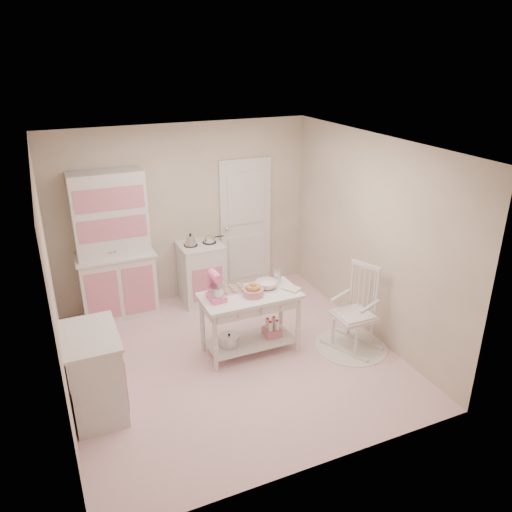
{
  "coord_description": "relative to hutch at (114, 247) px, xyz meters",
  "views": [
    {
      "loc": [
        -1.82,
        -4.86,
        3.53
      ],
      "look_at": [
        0.56,
        0.57,
        1.06
      ],
      "focal_mm": 35.0,
      "sensor_mm": 36.0,
      "label": 1
    }
  ],
  "objects": [
    {
      "name": "work_table",
      "position": [
        1.33,
        -1.59,
        -0.64
      ],
      "size": [
        1.2,
        0.6,
        0.8
      ],
      "primitive_type": "cube",
      "color": "silver",
      "rests_on": "ground"
    },
    {
      "name": "recipe_book",
      "position": [
        1.78,
        -1.71,
        -0.23
      ],
      "size": [
        0.24,
        0.26,
        0.02
      ],
      "primitive_type": "imported",
      "rotation": [
        0.0,
        0.0,
        0.51
      ],
      "color": "silver",
      "rests_on": "work_table"
    },
    {
      "name": "room_shell",
      "position": [
        1.07,
        -1.66,
        0.61
      ],
      "size": [
        3.84,
        3.84,
        2.62
      ],
      "color": "pink",
      "rests_on": "ground"
    },
    {
      "name": "door",
      "position": [
        2.02,
        0.21,
        -0.02
      ],
      "size": [
        0.82,
        0.05,
        2.04
      ],
      "primitive_type": "cube",
      "color": "silver",
      "rests_on": "ground"
    },
    {
      "name": "mixing_bowl",
      "position": [
        1.59,
        -1.51,
        -0.2
      ],
      "size": [
        0.27,
        0.27,
        0.09
      ],
      "primitive_type": "imported",
      "color": "silver",
      "rests_on": "work_table"
    },
    {
      "name": "cookie_tray",
      "position": [
        1.18,
        -1.41,
        -0.23
      ],
      "size": [
        0.34,
        0.24,
        0.02
      ],
      "primitive_type": "cube",
      "color": "silver",
      "rests_on": "work_table"
    },
    {
      "name": "stove",
      "position": [
        1.2,
        -0.05,
        -0.58
      ],
      "size": [
        0.62,
        0.57,
        0.92
      ],
      "primitive_type": "cube",
      "color": "silver",
      "rests_on": "ground"
    },
    {
      "name": "base_cabinet",
      "position": [
        -0.56,
        -1.97,
        -0.58
      ],
      "size": [
        0.54,
        0.84,
        0.92
      ],
      "primitive_type": "cube",
      "color": "silver",
      "rests_on": "ground"
    },
    {
      "name": "rocking_chair",
      "position": [
        2.54,
        -2.02,
        -0.49
      ],
      "size": [
        0.73,
        0.85,
        1.1
      ],
      "primitive_type": "cube",
      "rotation": [
        0.0,
        0.0,
        0.41
      ],
      "color": "silver",
      "rests_on": "ground"
    },
    {
      "name": "metal_pitcher",
      "position": [
        1.77,
        -1.43,
        -0.16
      ],
      "size": [
        0.1,
        0.1,
        0.17
      ],
      "primitive_type": "cylinder",
      "color": "silver",
      "rests_on": "work_table"
    },
    {
      "name": "stand_mixer",
      "position": [
        0.91,
        -1.57,
        -0.07
      ],
      "size": [
        0.21,
        0.29,
        0.34
      ],
      "primitive_type": "cube",
      "rotation": [
        0.0,
        0.0,
        0.05
      ],
      "color": "pink",
      "rests_on": "work_table"
    },
    {
      "name": "lace_rug",
      "position": [
        2.54,
        -2.02,
        -1.03
      ],
      "size": [
        0.92,
        0.92,
        0.01
      ],
      "primitive_type": "cylinder",
      "color": "white",
      "rests_on": "ground"
    },
    {
      "name": "hutch",
      "position": [
        0.0,
        0.0,
        0.0
      ],
      "size": [
        1.06,
        0.5,
        2.08
      ],
      "primitive_type": "cube",
      "color": "silver",
      "rests_on": "ground"
    },
    {
      "name": "bread_basket",
      "position": [
        1.35,
        -1.64,
        -0.19
      ],
      "size": [
        0.25,
        0.25,
        0.09
      ],
      "primitive_type": "cylinder",
      "color": "#D1788D",
      "rests_on": "work_table"
    }
  ]
}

